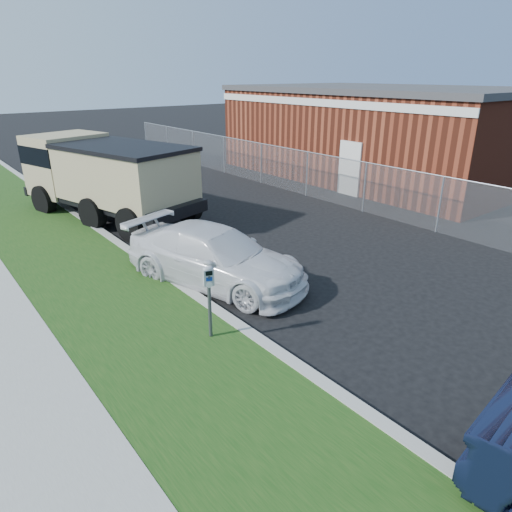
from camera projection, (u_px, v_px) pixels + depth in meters
ground at (330, 295)px, 10.55m from camera, size 120.00×120.00×0.00m
streetside at (54, 335)px, 8.79m from camera, size 6.12×50.00×0.15m
chainlink_fence at (307, 165)px, 18.62m from camera, size 0.06×30.06×30.00m
brick_building at (381, 131)px, 22.47m from camera, size 9.20×14.20×4.17m
parking_meter at (209, 286)px, 8.27m from camera, size 0.23×0.19×1.44m
white_wagon at (213, 256)px, 10.97m from camera, size 3.29×5.06×1.36m
dump_truck at (104, 174)px, 15.78m from camera, size 4.29×7.33×2.71m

